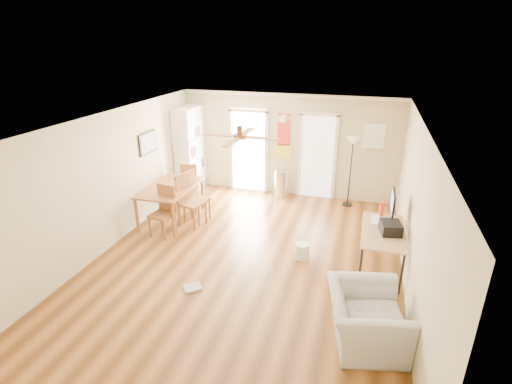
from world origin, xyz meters
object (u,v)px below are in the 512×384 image
(dining_chair_far, at_px, (190,181))
(wastebasket_b, at_px, (382,297))
(dining_chair_near, at_px, (162,212))
(dining_table, at_px, (172,203))
(armchair, at_px, (366,318))
(trash_can, at_px, (281,184))
(bookshelf, at_px, (190,150))
(dining_chair_right_a, at_px, (196,197))
(dining_chair_right_b, at_px, (192,201))
(printer, at_px, (391,228))
(computer_desk, at_px, (381,250))
(torchiere_lamp, at_px, (350,172))
(wastebasket_a, at_px, (302,251))

(dining_chair_far, height_order, wastebasket_b, dining_chair_far)
(dining_chair_near, xyz_separation_m, dining_chair_far, (-0.31, 2.00, -0.05))
(dining_table, height_order, armchair, dining_table)
(trash_can, height_order, wastebasket_b, trash_can)
(bookshelf, height_order, dining_chair_right_a, bookshelf)
(bookshelf, height_order, trash_can, bookshelf)
(dining_chair_right_b, distance_m, wastebasket_b, 4.37)
(printer, bearing_deg, dining_chair_right_a, 155.89)
(dining_chair_right_a, relative_size, computer_desk, 0.78)
(dining_chair_right_a, xyz_separation_m, computer_desk, (3.94, -0.90, -0.17))
(armchair, bearing_deg, dining_table, 46.19)
(dining_table, bearing_deg, computer_desk, -9.64)
(computer_desk, bearing_deg, dining_chair_right_a, 167.14)
(dining_table, height_order, wastebasket_b, dining_table)
(dining_chair_near, distance_m, torchiere_lamp, 4.49)
(dining_chair_near, distance_m, wastebasket_a, 2.97)
(dining_chair_far, height_order, torchiere_lamp, torchiere_lamp)
(wastebasket_a, bearing_deg, bookshelf, 143.12)
(dining_chair_near, relative_size, wastebasket_a, 3.51)
(computer_desk, distance_m, wastebasket_b, 1.08)
(dining_chair_right_b, relative_size, armchair, 1.00)
(dining_chair_near, height_order, trash_can, dining_chair_near)
(armchair, bearing_deg, computer_desk, -17.78)
(dining_chair_near, bearing_deg, computer_desk, 9.37)
(dining_chair_near, bearing_deg, dining_chair_far, 108.71)
(printer, bearing_deg, wastebasket_a, 168.54)
(armchair, bearing_deg, bookshelf, 34.19)
(dining_table, distance_m, trash_can, 2.87)
(trash_can, relative_size, wastebasket_b, 2.44)
(bookshelf, distance_m, dining_chair_far, 0.85)
(dining_chair_right_b, height_order, armchair, dining_chair_right_b)
(dining_chair_near, distance_m, computer_desk, 4.32)
(dining_chair_near, height_order, computer_desk, dining_chair_near)
(dining_table, distance_m, dining_chair_right_b, 0.58)
(dining_table, bearing_deg, torchiere_lamp, 27.57)
(dining_chair_near, bearing_deg, armchair, -15.30)
(dining_table, xyz_separation_m, trash_can, (2.05, 2.00, -0.04))
(dining_chair_right_a, xyz_separation_m, torchiere_lamp, (3.20, 1.82, 0.29))
(dining_chair_far, xyz_separation_m, wastebasket_b, (4.68, -3.09, -0.33))
(dining_table, height_order, dining_chair_near, dining_chair_near)
(dining_chair_near, bearing_deg, bookshelf, 111.64)
(dining_chair_near, height_order, wastebasket_a, dining_chair_near)
(computer_desk, relative_size, armchair, 1.26)
(dining_chair_right_a, relative_size, wastebasket_b, 3.79)
(dining_chair_right_b, height_order, printer, dining_chair_right_b)
(dining_chair_right_b, bearing_deg, dining_chair_right_a, 14.69)
(torchiere_lamp, bearing_deg, dining_chair_right_b, -147.40)
(wastebasket_a, xyz_separation_m, wastebasket_b, (1.42, -1.01, -0.00))
(wastebasket_a, bearing_deg, dining_chair_right_a, 159.80)
(trash_can, bearing_deg, dining_chair_right_a, -128.92)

